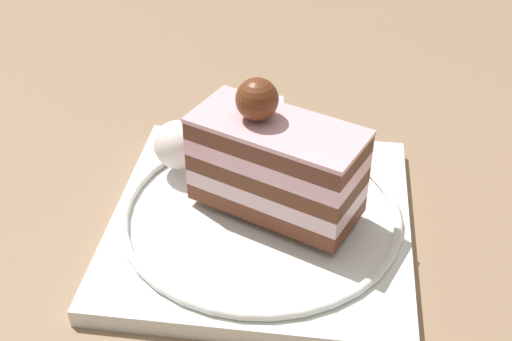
% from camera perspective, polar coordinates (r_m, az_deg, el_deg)
% --- Properties ---
extents(ground_plane, '(2.40, 2.40, 0.00)m').
position_cam_1_polar(ground_plane, '(0.44, -0.23, -6.57)').
color(ground_plane, '#8B6E52').
extents(dessert_plate, '(0.22, 0.22, 0.02)m').
position_cam_1_polar(dessert_plate, '(0.44, 0.00, -4.07)').
color(dessert_plate, white).
rests_on(dessert_plate, ground_plane).
extents(cake_slice, '(0.12, 0.08, 0.09)m').
position_cam_1_polar(cake_slice, '(0.42, 1.68, 0.69)').
color(cake_slice, brown).
rests_on(cake_slice, dessert_plate).
extents(whipped_cream_dollop, '(0.03, 0.03, 0.03)m').
position_cam_1_polar(whipped_cream_dollop, '(0.47, -6.76, 2.21)').
color(whipped_cream_dollop, white).
rests_on(whipped_cream_dollop, dessert_plate).
extents(fork, '(0.04, 0.10, 0.00)m').
position_cam_1_polar(fork, '(0.50, 2.23, 2.93)').
color(fork, silver).
rests_on(fork, dessert_plate).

